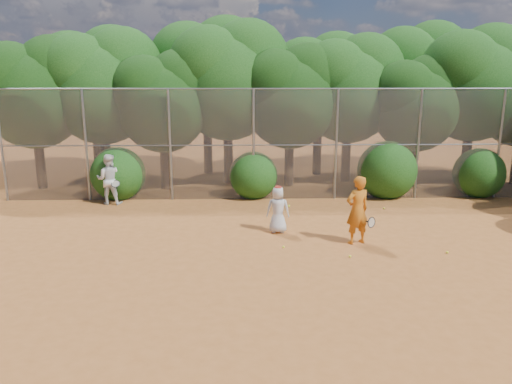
{
  "coord_description": "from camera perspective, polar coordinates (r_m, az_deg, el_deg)",
  "views": [
    {
      "loc": [
        -1.37,
        -11.87,
        4.55
      ],
      "look_at": [
        -1.0,
        2.5,
        1.1
      ],
      "focal_mm": 35.0,
      "sensor_mm": 36.0,
      "label": 1
    }
  ],
  "objects": [
    {
      "name": "player_yellow",
      "position": [
        13.73,
        11.51,
        -2.04
      ],
      "size": [
        0.89,
        0.66,
        1.88
      ],
      "rotation": [
        0.0,
        0.0,
        3.51
      ],
      "color": "#C66917",
      "rests_on": "ground"
    },
    {
      "name": "tree_4",
      "position": [
        20.22,
        4.06,
        11.22
      ],
      "size": [
        4.19,
        3.64,
        5.73
      ],
      "color": "black",
      "rests_on": "ground"
    },
    {
      "name": "player_teen",
      "position": [
        14.46,
        2.53,
        -1.98
      ],
      "size": [
        0.69,
        0.46,
        1.4
      ],
      "rotation": [
        0.0,
        0.0,
        3.11
      ],
      "color": "silver",
      "rests_on": "ground"
    },
    {
      "name": "bush_3",
      "position": [
        20.54,
        24.15,
        2.21
      ],
      "size": [
        1.9,
        1.9,
        1.9
      ],
      "primitive_type": "sphere",
      "color": "#164511",
      "rests_on": "ground"
    },
    {
      "name": "tree_7",
      "position": [
        22.58,
        23.73,
        11.7
      ],
      "size": [
        4.77,
        4.14,
        6.53
      ],
      "color": "black",
      "rests_on": "ground"
    },
    {
      "name": "bush_2",
      "position": [
        19.26,
        14.75,
        2.73
      ],
      "size": [
        2.2,
        2.2,
        2.2
      ],
      "primitive_type": "sphere",
      "color": "#164511",
      "rests_on": "ground"
    },
    {
      "name": "fence_back",
      "position": [
        18.09,
        2.52,
        5.55
      ],
      "size": [
        20.05,
        0.09,
        4.03
      ],
      "color": "gray",
      "rests_on": "ground"
    },
    {
      "name": "tree_1",
      "position": [
        21.16,
        -17.11,
        11.87
      ],
      "size": [
        4.64,
        4.03,
        6.35
      ],
      "color": "black",
      "rests_on": "ground"
    },
    {
      "name": "tree_6",
      "position": [
        21.1,
        17.94,
        9.92
      ],
      "size": [
        3.86,
        3.36,
        5.29
      ],
      "color": "black",
      "rests_on": "ground"
    },
    {
      "name": "ball_4",
      "position": [
        17.59,
        14.42,
        -1.82
      ],
      "size": [
        0.07,
        0.07,
        0.07
      ],
      "primitive_type": "sphere",
      "color": "yellow",
      "rests_on": "ground"
    },
    {
      "name": "ball_2",
      "position": [
        13.87,
        21.02,
        -6.44
      ],
      "size": [
        0.07,
        0.07,
        0.07
      ],
      "primitive_type": "sphere",
      "color": "yellow",
      "rests_on": "ground"
    },
    {
      "name": "player_white",
      "position": [
        18.28,
        -16.46,
        1.4
      ],
      "size": [
        0.9,
        0.77,
        1.79
      ],
      "rotation": [
        0.0,
        0.0,
        3.13
      ],
      "color": "white",
      "rests_on": "ground"
    },
    {
      "name": "ball_1",
      "position": [
        12.91,
        10.7,
        -7.23
      ],
      "size": [
        0.07,
        0.07,
        0.07
      ],
      "primitive_type": "sphere",
      "color": "yellow",
      "rests_on": "ground"
    },
    {
      "name": "tree_10",
      "position": [
        22.97,
        -5.54,
        13.63
      ],
      "size": [
        5.15,
        4.48,
        7.06
      ],
      "color": "black",
      "rests_on": "ground"
    },
    {
      "name": "tree_0",
      "position": [
        21.5,
        -23.98,
        10.71
      ],
      "size": [
        4.38,
        3.81,
        6.0
      ],
      "color": "black",
      "rests_on": "ground"
    },
    {
      "name": "tree_5",
      "position": [
        21.38,
        10.71,
        11.92
      ],
      "size": [
        4.51,
        3.92,
        6.17
      ],
      "color": "black",
      "rests_on": "ground"
    },
    {
      "name": "tree_2",
      "position": [
        19.97,
        -10.52,
        10.5
      ],
      "size": [
        3.99,
        3.47,
        5.47
      ],
      "color": "black",
      "rests_on": "ground"
    },
    {
      "name": "ball_0",
      "position": [
        15.29,
        11.13,
        -3.95
      ],
      "size": [
        0.07,
        0.07,
        0.07
      ],
      "primitive_type": "sphere",
      "color": "yellow",
      "rests_on": "ground"
    },
    {
      "name": "tree_12",
      "position": [
        24.44,
        17.92,
        12.77
      ],
      "size": [
        5.02,
        4.37,
        6.88
      ],
      "color": "black",
      "rests_on": "ground"
    },
    {
      "name": "ground",
      "position": [
        12.79,
        4.81,
        -7.4
      ],
      "size": [
        80.0,
        80.0,
        0.0
      ],
      "primitive_type": "plane",
      "color": "#A65A25",
      "rests_on": "ground"
    },
    {
      "name": "bush_0",
      "position": [
        19.09,
        -15.5,
        2.28
      ],
      "size": [
        2.0,
        2.0,
        2.0
      ],
      "primitive_type": "sphere",
      "color": "#164511",
      "rests_on": "ground"
    },
    {
      "name": "tree_3",
      "position": [
        20.73,
        -3.12,
        13.05
      ],
      "size": [
        4.89,
        4.26,
        6.7
      ],
      "color": "black",
      "rests_on": "ground"
    },
    {
      "name": "bush_1",
      "position": [
        18.54,
        -0.3,
        2.14
      ],
      "size": [
        1.8,
        1.8,
        1.8
      ],
      "primitive_type": "sphere",
      "color": "#164511",
      "rests_on": "ground"
    },
    {
      "name": "ball_3",
      "position": [
        13.36,
        3.16,
        -6.3
      ],
      "size": [
        0.07,
        0.07,
        0.07
      ],
      "primitive_type": "sphere",
      "color": "yellow",
      "rests_on": "ground"
    },
    {
      "name": "tree_9",
      "position": [
        23.65,
        -18.03,
        12.34
      ],
      "size": [
        4.83,
        4.2,
        6.62
      ],
      "color": "black",
      "rests_on": "ground"
    },
    {
      "name": "tree_11",
      "position": [
        22.78,
        7.36,
        12.42
      ],
      "size": [
        4.64,
        4.03,
        6.35
      ],
      "color": "black",
      "rests_on": "ground"
    }
  ]
}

